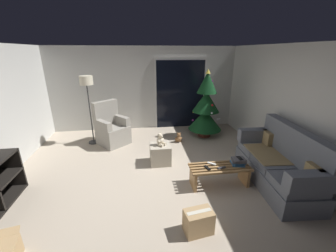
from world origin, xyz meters
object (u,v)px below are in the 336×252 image
book_stack (238,162)px  coffee_table (219,172)px  armchair (112,129)px  floor_lamp (87,87)px  remote_graphite (222,168)px  remote_white (212,164)px  christmas_tree (206,108)px  couch (279,164)px  remote_black (207,168)px  teddy_bear_cream (160,140)px  cardboard_box_taped_mid_floor (198,222)px  cell_phone (240,158)px  teddy_bear_chestnut_by_tree (179,138)px  ottoman (160,154)px

book_stack → coffee_table: bearing=-178.0°
armchair → floor_lamp: bearing=168.8°
remote_graphite → remote_white: size_ratio=1.00×
remote_white → christmas_tree: christmas_tree is taller
couch → remote_graphite: couch is taller
remote_black → floor_lamp: (-2.42, 2.33, 1.11)m
teddy_bear_cream → cardboard_box_taped_mid_floor: size_ratio=0.69×
book_stack → cardboard_box_taped_mid_floor: book_stack is taller
teddy_bear_cream → cardboard_box_taped_mid_floor: 2.01m
cell_phone → christmas_tree: christmas_tree is taller
book_stack → floor_lamp: 3.93m
cell_phone → christmas_tree: size_ratio=0.08×
christmas_tree → armchair: (-2.60, -0.15, -0.45)m
remote_black → floor_lamp: size_ratio=0.09×
remote_graphite → remote_white: 0.21m
couch → remote_white: bearing=171.4°
christmas_tree → teddy_bear_cream: bearing=-135.6°
christmas_tree → teddy_bear_chestnut_by_tree: (-0.83, -0.34, -0.73)m
remote_black → ottoman: 1.25m
remote_graphite → book_stack: book_stack is taller
book_stack → christmas_tree: bearing=87.5°
remote_graphite → book_stack: size_ratio=0.57×
armchair → couch: bearing=-35.1°
coffee_table → floor_lamp: 3.74m
remote_graphite → floor_lamp: (-2.67, 2.37, 1.11)m
ottoman → teddy_bear_chestnut_by_tree: 1.22m
remote_black → cardboard_box_taped_mid_floor: (-0.42, -0.97, -0.23)m
book_stack → ottoman: bearing=144.9°
book_stack → teddy_bear_chestnut_by_tree: bearing=110.0°
cell_phone → armchair: size_ratio=0.13×
remote_black → remote_white: (0.13, 0.13, 0.00)m
remote_white → cardboard_box_taped_mid_floor: remote_white is taller
couch → armchair: (-3.26, 2.29, 0.00)m
cell_phone → book_stack: bearing=177.7°
christmas_tree → cardboard_box_taped_mid_floor: bearing=-108.5°
couch → armchair: size_ratio=1.76×
armchair → teddy_bear_chestnut_by_tree: bearing=-6.0°
remote_black → remote_graphite: same height
coffee_table → teddy_bear_cream: (-0.98, 0.95, 0.30)m
remote_white → christmas_tree: (0.58, 2.25, 0.45)m
couch → teddy_bear_cream: couch is taller
cell_phone → ottoman: cell_phone is taller
cell_phone → teddy_bear_cream: bearing=142.3°
floor_lamp → remote_black: bearing=-44.0°
ottoman → teddy_bear_chestnut_by_tree: ottoman is taller
remote_graphite → cell_phone: 0.40m
cell_phone → floor_lamp: 3.93m
teddy_bear_cream → teddy_bear_chestnut_by_tree: 1.30m
remote_black → teddy_bear_chestnut_by_tree: remote_black is taller
coffee_table → cell_phone: cell_phone is taller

